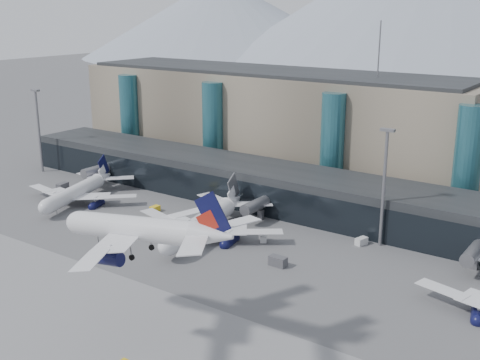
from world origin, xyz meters
name	(u,v)px	position (x,y,z in m)	size (l,w,h in m)	color
ground	(119,292)	(0.00, 0.00, 0.00)	(900.00, 900.00, 0.00)	#515154
runway_strip	(51,327)	(0.00, -15.00, 0.02)	(400.00, 40.00, 0.04)	slate
runway_markings	(51,327)	(0.00, -15.00, 0.05)	(128.00, 1.00, 0.02)	gold
concourse	(284,189)	(-0.02, 57.73, 4.97)	(170.00, 27.00, 10.00)	black
terminal_main	(269,119)	(-25.00, 90.00, 15.44)	(130.00, 30.00, 31.00)	gray
teal_towers	(269,136)	(-14.99, 74.01, 14.01)	(116.40, 19.40, 46.00)	#27616F
lightmast_left	(39,126)	(-80.00, 45.00, 14.42)	(3.00, 1.20, 25.60)	slate
lightmast_mid	(384,181)	(30.00, 48.00, 14.42)	(3.00, 1.20, 25.60)	slate
hero_jet	(150,224)	(15.80, -7.66, 18.71)	(32.49, 33.22, 10.71)	silver
jet_parked_left	(81,185)	(-47.07, 32.31, 4.12)	(32.39, 33.96, 10.90)	silver
jet_parked_mid	(208,214)	(-4.73, 32.52, 4.63)	(37.42, 37.90, 12.24)	silver
veh_a	(66,193)	(-53.13, 32.10, 0.93)	(3.30, 1.86, 1.86)	silver
veh_b	(155,209)	(-24.91, 36.59, 0.73)	(2.53, 1.56, 1.46)	yellow
veh_c	(278,261)	(17.53, 26.25, 0.98)	(3.54, 1.87, 1.97)	#45454A
veh_d	(361,241)	(26.58, 46.00, 0.80)	(2.79, 1.49, 1.59)	silver
veh_f	(63,186)	(-59.11, 35.71, 0.96)	(3.43, 1.82, 1.92)	#45454A
veh_g	(263,238)	(8.15, 35.45, 0.70)	(2.38, 1.39, 1.39)	silver
veh_h	(121,229)	(-20.94, 20.99, 1.15)	(4.17, 2.20, 2.31)	yellow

